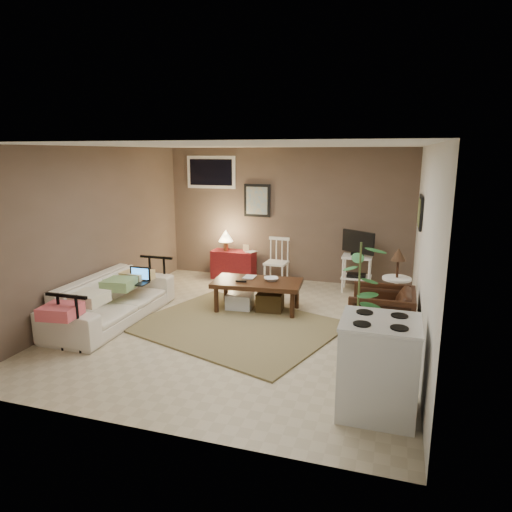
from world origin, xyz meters
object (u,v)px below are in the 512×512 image
(sofa, at_px, (112,292))
(potted_plant, at_px, (358,304))
(red_console, at_px, (233,262))
(stove, at_px, (378,367))
(spindle_chair, at_px, (276,263))
(tv_stand, at_px, (357,260))
(coffee_table, at_px, (257,293))
(armchair, at_px, (381,314))
(side_table, at_px, (397,276))

(sofa, relative_size, potted_plant, 1.47)
(red_console, relative_size, potted_plant, 0.64)
(stove, bearing_deg, spindle_chair, 117.28)
(sofa, bearing_deg, stove, -109.48)
(sofa, height_order, tv_stand, tv_stand)
(coffee_table, bearing_deg, tv_stand, 47.49)
(potted_plant, relative_size, stove, 1.61)
(red_console, relative_size, armchair, 1.19)
(side_table, height_order, armchair, side_table)
(coffee_table, bearing_deg, side_table, 4.83)
(armchair, relative_size, stove, 0.86)
(red_console, xyz_separation_m, potted_plant, (2.54, -3.11, 0.45))
(tv_stand, xyz_separation_m, potted_plant, (0.26, -2.98, 0.22))
(coffee_table, relative_size, stove, 1.50)
(red_console, bearing_deg, armchair, -39.24)
(tv_stand, bearing_deg, spindle_chair, 179.65)
(tv_stand, relative_size, potted_plant, 0.72)
(red_console, xyz_separation_m, spindle_chair, (0.87, -0.12, 0.07))
(sofa, relative_size, red_console, 2.31)
(potted_plant, distance_m, stove, 0.85)
(spindle_chair, bearing_deg, armchair, -48.50)
(side_table, xyz_separation_m, stove, (-0.13, -2.45, -0.20))
(coffee_table, relative_size, sofa, 0.63)
(potted_plant, bearing_deg, tv_stand, 95.06)
(coffee_table, distance_m, spindle_chair, 1.46)
(red_console, distance_m, potted_plant, 4.04)
(tv_stand, bearing_deg, armchair, -77.16)
(red_console, distance_m, spindle_chair, 0.89)
(spindle_chair, distance_m, side_table, 2.44)
(red_console, bearing_deg, sofa, -108.36)
(tv_stand, distance_m, potted_plant, 3.00)
(coffee_table, height_order, stove, stove)
(coffee_table, xyz_separation_m, armchair, (1.81, -0.68, 0.11))
(coffee_table, xyz_separation_m, sofa, (-1.81, -0.99, 0.14))
(coffee_table, bearing_deg, armchair, -20.66)
(sofa, bearing_deg, potted_plant, -99.14)
(tv_stand, bearing_deg, sofa, -142.14)
(sofa, relative_size, armchair, 2.75)
(side_table, bearing_deg, stove, -92.97)
(coffee_table, xyz_separation_m, tv_stand, (1.32, 1.45, 0.28))
(potted_plant, bearing_deg, sofa, 170.86)
(spindle_chair, relative_size, stove, 0.93)
(side_table, bearing_deg, red_console, 154.29)
(potted_plant, bearing_deg, coffee_table, 135.99)
(sofa, relative_size, stove, 2.37)
(side_table, relative_size, armchair, 1.36)
(spindle_chair, distance_m, tv_stand, 1.41)
(side_table, xyz_separation_m, potted_plant, (-0.38, -1.70, 0.12))
(sofa, bearing_deg, coffee_table, -61.30)
(sofa, distance_m, stove, 3.87)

